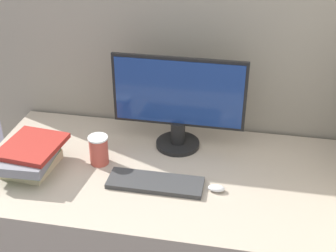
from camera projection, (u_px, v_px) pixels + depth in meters
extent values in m
cube|color=gray|center=(181.00, 103.00, 2.33)|extent=(2.01, 0.04, 1.75)
cube|color=tan|center=(164.00, 238.00, 2.20)|extent=(1.61, 0.81, 0.77)
cylinder|color=black|center=(178.00, 144.00, 2.18)|extent=(0.20, 0.20, 0.02)
cylinder|color=black|center=(178.00, 132.00, 2.15)|extent=(0.07, 0.07, 0.10)
cube|color=black|center=(179.00, 92.00, 2.06)|extent=(0.60, 0.02, 0.33)
cube|color=navy|center=(178.00, 93.00, 2.05)|extent=(0.57, 0.01, 0.30)
cube|color=#333333|center=(155.00, 183.00, 1.92)|extent=(0.39, 0.13, 0.02)
ellipsoid|color=silver|center=(216.00, 188.00, 1.88)|extent=(0.07, 0.04, 0.03)
cylinder|color=#BF4C3F|center=(99.00, 151.00, 2.03)|extent=(0.08, 0.08, 0.12)
cylinder|color=white|center=(98.00, 138.00, 2.00)|extent=(0.09, 0.09, 0.01)
cube|color=#C6B78C|center=(32.00, 164.00, 2.02)|extent=(0.20, 0.24, 0.04)
cube|color=#38723F|center=(29.00, 160.00, 1.99)|extent=(0.21, 0.25, 0.02)
cube|color=slate|center=(29.00, 154.00, 1.98)|extent=(0.22, 0.30, 0.04)
cube|color=maroon|center=(32.00, 146.00, 1.98)|extent=(0.25, 0.28, 0.02)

